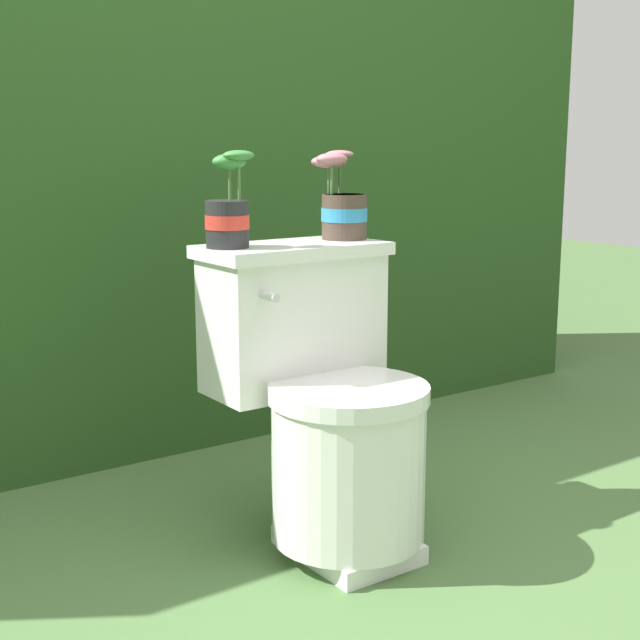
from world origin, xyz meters
TOP-DOWN VIEW (x-y plane):
  - ground_plane at (0.00, 0.00)m, footprint 12.00×12.00m
  - hedge_backdrop at (0.00, 1.30)m, footprint 3.54×0.87m
  - toilet at (0.08, 0.12)m, footprint 0.44×0.52m
  - potted_plant_left at (-0.09, 0.27)m, footprint 0.11×0.10m
  - potted_plant_midleft at (0.23, 0.27)m, footprint 0.13×0.12m

SIDE VIEW (x-z plane):
  - ground_plane at x=0.00m, z-range 0.00..0.00m
  - toilet at x=0.08m, z-range -0.01..0.68m
  - potted_plant_left at x=-0.09m, z-range 0.67..0.88m
  - potted_plant_midleft at x=0.23m, z-range 0.67..0.89m
  - hedge_backdrop at x=0.00m, z-range 0.00..1.63m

